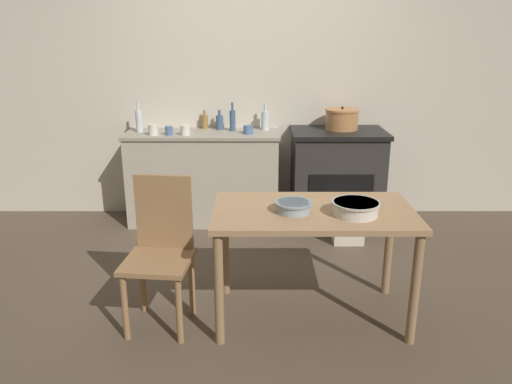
% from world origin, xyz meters
% --- Properties ---
extents(ground_plane, '(14.00, 14.00, 0.00)m').
position_xyz_m(ground_plane, '(0.00, 0.00, 0.00)').
color(ground_plane, brown).
extents(wall_back, '(8.00, 0.07, 2.55)m').
position_xyz_m(wall_back, '(0.00, 1.58, 1.27)').
color(wall_back, beige).
rests_on(wall_back, ground_plane).
extents(counter_cabinet, '(1.45, 0.53, 0.88)m').
position_xyz_m(counter_cabinet, '(-0.49, 1.30, 0.44)').
color(counter_cabinet, '#B2A893').
rests_on(counter_cabinet, ground_plane).
extents(stove, '(0.87, 0.62, 0.91)m').
position_xyz_m(stove, '(0.78, 1.26, 0.45)').
color(stove, '#2D2B28').
rests_on(stove, ground_plane).
extents(work_table, '(1.23, 0.70, 0.74)m').
position_xyz_m(work_table, '(0.37, -0.45, 0.64)').
color(work_table, '#A87F56').
rests_on(work_table, ground_plane).
extents(chair, '(0.44, 0.44, 0.94)m').
position_xyz_m(chair, '(-0.58, -0.50, 0.50)').
color(chair, '#997047').
rests_on(chair, ground_plane).
extents(flour_sack, '(0.26, 0.18, 0.35)m').
position_xyz_m(flour_sack, '(0.82, 0.74, 0.18)').
color(flour_sack, beige).
rests_on(flour_sack, ground_plane).
extents(stock_pot, '(0.31, 0.31, 0.21)m').
position_xyz_m(stock_pot, '(0.82, 1.31, 1.00)').
color(stock_pot, '#B77A47').
rests_on(stock_pot, stove).
extents(mixing_bowl_large, '(0.22, 0.22, 0.07)m').
position_xyz_m(mixing_bowl_large, '(0.24, -0.50, 0.78)').
color(mixing_bowl_large, '#93A8B2').
rests_on(mixing_bowl_large, work_table).
extents(mixing_bowl_small, '(0.28, 0.28, 0.08)m').
position_xyz_m(mixing_bowl_small, '(0.60, -0.55, 0.79)').
color(mixing_bowl_small, silver).
rests_on(mixing_bowl_small, work_table).
extents(bottle_far_left, '(0.07, 0.07, 0.19)m').
position_xyz_m(bottle_far_left, '(-0.34, 1.44, 0.95)').
color(bottle_far_left, '#3D5675').
rests_on(bottle_far_left, counter_cabinet).
extents(bottle_left, '(0.06, 0.06, 0.28)m').
position_xyz_m(bottle_left, '(-1.09, 1.32, 0.99)').
color(bottle_left, silver).
rests_on(bottle_left, counter_cabinet).
extents(bottle_mid_left, '(0.06, 0.06, 0.27)m').
position_xyz_m(bottle_mid_left, '(-0.21, 1.38, 0.98)').
color(bottle_mid_left, '#3D5675').
rests_on(bottle_mid_left, counter_cabinet).
extents(bottle_center_left, '(0.07, 0.07, 0.25)m').
position_xyz_m(bottle_center_left, '(0.10, 1.42, 0.98)').
color(bottle_center_left, silver).
rests_on(bottle_center_left, counter_cabinet).
extents(bottle_center, '(0.06, 0.06, 0.18)m').
position_xyz_m(bottle_center, '(-0.49, 1.49, 0.95)').
color(bottle_center, olive).
rests_on(bottle_center, counter_cabinet).
extents(cup_center_right, '(0.09, 0.09, 0.09)m').
position_xyz_m(cup_center_right, '(-0.63, 1.17, 0.92)').
color(cup_center_right, silver).
rests_on(cup_center_right, counter_cabinet).
extents(cup_mid_right, '(0.07, 0.07, 0.08)m').
position_xyz_m(cup_mid_right, '(-0.78, 1.17, 0.92)').
color(cup_mid_right, '#4C6B99').
rests_on(cup_mid_right, counter_cabinet).
extents(cup_right, '(0.09, 0.09, 0.10)m').
position_xyz_m(cup_right, '(-0.93, 1.17, 0.93)').
color(cup_right, silver).
rests_on(cup_right, counter_cabinet).
extents(cup_far_right, '(0.09, 0.09, 0.08)m').
position_xyz_m(cup_far_right, '(-0.06, 1.23, 0.92)').
color(cup_far_right, '#4C6B99').
rests_on(cup_far_right, counter_cabinet).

